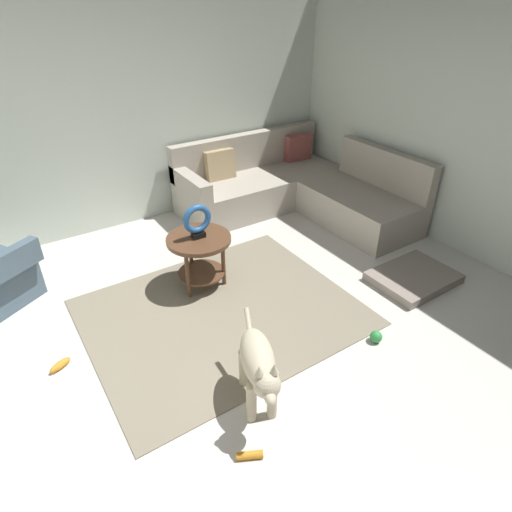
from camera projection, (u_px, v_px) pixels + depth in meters
name	position (u px, v px, depth m)	size (l,w,h in m)	color
ground_plane	(250.00, 373.00, 3.32)	(6.00, 6.00, 0.10)	silver
wall_back	(103.00, 111.00, 4.67)	(6.00, 0.12, 2.70)	silver
area_rug	(222.00, 312.00, 3.86)	(2.30, 1.90, 0.01)	gray
sectional_couch	(295.00, 190.00, 5.51)	(2.20, 2.25, 0.88)	#B2A899
side_table	(199.00, 249.00, 4.00)	(0.60, 0.60, 0.54)	brown
torus_sculpture	(197.00, 221.00, 3.85)	(0.28, 0.08, 0.33)	black
dog_bed_mat	(413.00, 278.00, 4.25)	(0.80, 0.60, 0.09)	gray
dog	(259.00, 365.00, 2.81)	(0.40, 0.80, 0.63)	beige
dog_toy_ball	(376.00, 337.00, 3.52)	(0.10, 0.10, 0.10)	green
dog_toy_rope	(250.00, 455.00, 2.65)	(0.05, 0.05, 0.17)	orange
dog_toy_bone	(60.00, 365.00, 3.28)	(0.18, 0.06, 0.06)	orange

